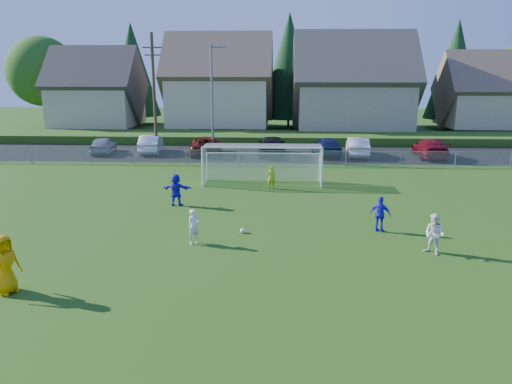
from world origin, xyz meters
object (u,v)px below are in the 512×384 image
Objects in this scene: car_e at (326,146)px; car_c at (206,145)px; soccer_ball at (243,231)px; referee at (5,264)px; car_b at (151,144)px; player_white_b at (434,234)px; player_blue_b at (176,190)px; car_f at (358,147)px; player_blue_a at (380,214)px; car_d at (272,146)px; car_g at (430,148)px; car_a at (103,145)px; player_white_a at (194,227)px; goalkeeper at (271,177)px; soccer_goal at (263,158)px.

car_c is at bearing -8.91° from car_e.
soccer_ball is 9.65m from referee.
car_b is 0.85× the size of car_c.
player_blue_b is at bearing -164.53° from player_white_b.
soccer_ball is 23.53m from car_b.
player_white_b is at bearing 92.82° from car_f.
car_c is at bearing -34.87° from player_blue_a.
car_c is 10.16m from car_e.
car_d is 13.01m from car_g.
car_b is 0.87× the size of car_g.
player_white_b is at bearing 125.17° from car_a.
car_g is (15.79, 21.75, 0.05)m from player_white_a.
car_e reaches higher than player_white_b.
goalkeeper is (2.99, 10.04, -0.03)m from player_white_a.
player_white_a is 0.27× the size of car_c.
car_b is (-5.77, 17.01, -0.08)m from player_blue_b.
car_b reaches higher than goalkeeper.
car_b reaches higher than car_c.
car_e is 2.59m from car_f.
player_blue_a is 0.33× the size of car_e.
goalkeeper is 0.26× the size of car_d.
car_e is at bearing 26.70° from player_white_a.
car_d is at bearing 171.34° from car_a.
soccer_ball is at bearing 72.52° from car_f.
car_e is (10.16, -0.39, 0.05)m from car_c.
referee is at bearing -118.52° from player_white_b.
car_c is 12.75m from car_f.
referee is at bearing 64.54° from goalkeeper.
car_e reaches higher than car_a.
player_blue_a is at bearing 103.41° from car_d.
goalkeeper is (1.08, 8.56, 0.60)m from soccer_ball.
car_g reaches higher than car_a.
car_e reaches higher than car_c.
referee is at bearing 72.39° from car_d.
car_f is at bearing 68.80° from soccer_ball.
player_blue_b is 0.36× the size of car_e.
soccer_ball is at bearing 59.37° from car_g.
referee is at bearing 178.84° from player_white_a.
car_d is at bearing 4.09° from car_f.
car_c is 0.74× the size of soccer_goal.
car_a is (-9.78, 16.48, -0.14)m from player_blue_b.
player_white_b is 22.87m from car_f.
player_blue_a is 23.09m from car_c.
referee is 1.14× the size of player_blue_b.
soccer_goal is (4.37, 5.55, 0.77)m from player_blue_b.
car_d is (10.52, -0.82, 0.03)m from car_b.
car_a reaches higher than goalkeeper.
car_b reaches higher than car_a.
soccer_goal reaches higher than referee.
player_blue_a is 0.34× the size of car_b.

